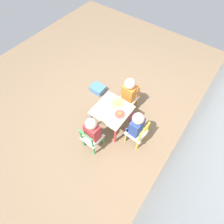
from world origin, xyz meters
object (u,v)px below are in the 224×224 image
child_left (128,93)px  plate_back (120,114)px  child_back (135,125)px  chair_yellow (138,133)px  kids_table (112,112)px  storage_bin (98,89)px  plate_left (118,103)px  child_right (93,130)px  chair_green (92,139)px  chair_orange (130,97)px

child_left → plate_back: child_left is taller
child_left → plate_back: 0.43m
child_back → plate_back: (-0.01, -0.27, 0.02)m
chair_yellow → kids_table: bearing=-90.0°
plate_back → storage_bin: bearing=-118.6°
chair_yellow → plate_back: 0.39m
plate_left → storage_bin: size_ratio=0.79×
child_left → child_right: bearing=-90.1°
chair_green → child_right: (-0.06, 0.00, 0.17)m
child_right → plate_left: (-0.55, 0.01, 0.04)m
kids_table → chair_green: bearing=-2.1°
plate_left → storage_bin: (-0.29, -0.64, -0.39)m
child_right → storage_bin: child_right is taller
child_left → child_back: (0.42, 0.40, -0.00)m
child_back → kids_table: bearing=-90.0°
chair_yellow → child_back: 0.19m
chair_green → storage_bin: chair_green is taller
child_back → child_right: (0.40, -0.43, -0.01)m
kids_table → chair_orange: (-0.47, 0.01, -0.12)m
chair_green → child_right: bearing=-90.0°
kids_table → chair_orange: size_ratio=0.99×
child_right → storage_bin: (-0.84, -0.63, -0.36)m
kids_table → child_left: child_left is taller
chair_green → chair_yellow: bearing=-134.7°
chair_green → plate_left: (-0.61, 0.02, 0.20)m
plate_left → chair_orange: bearing=177.5°
child_right → plate_back: (-0.41, 0.15, 0.04)m
kids_table → storage_bin: 0.83m
chair_orange → chair_green: same height
kids_table → chair_green: 0.49m
child_back → chair_green: bearing=-41.3°
plate_left → chair_green: bearing=-1.6°
child_right → storage_bin: bearing=-51.1°
kids_table → child_right: (0.41, -0.01, 0.05)m
kids_table → chair_yellow: size_ratio=0.99×
child_back → plate_left: 0.44m
chair_yellow → chair_green: same height
child_left → storage_bin: bearing=-179.6°
kids_table → child_left: bearing=178.2°
kids_table → chair_yellow: bearing=88.4°
plate_left → chair_yellow: bearing=72.1°
plate_back → storage_bin: size_ratio=0.60×
kids_table → chair_yellow: 0.49m
child_left → child_right: (0.82, -0.03, -0.01)m
chair_orange → plate_back: 0.53m
child_back → storage_bin: 1.20m
chair_green → child_back: child_back is taller
kids_table → plate_left: 0.16m
storage_bin → kids_table: bearing=56.4°
chair_yellow → child_right: (0.40, -0.49, 0.17)m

